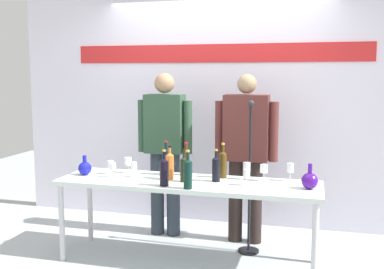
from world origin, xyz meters
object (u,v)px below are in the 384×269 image
wine_bottle_7 (164,171)px  wine_glass_right_1 (290,168)px  wine_glass_left_1 (113,167)px  wine_glass_left_3 (134,167)px  decanter_blue_right (310,180)px  wine_glass_right_2 (264,169)px  decanter_blue_left (85,168)px  presenter_right (246,147)px  wine_glass_right_3 (247,167)px  wine_bottle_4 (188,173)px  wine_bottle_5 (184,168)px  wine_bottle_0 (216,168)px  wine_bottle_3 (166,161)px  wine_bottle_1 (170,165)px  wine_glass_right_0 (247,175)px  wine_bottle_2 (186,161)px  microphone_stand (249,203)px  display_table (188,188)px  wine_bottle_6 (223,163)px  wine_glass_left_0 (128,162)px  presenter_left (165,144)px  wine_glass_left_2 (111,165)px

wine_bottle_7 → wine_glass_right_1: (1.02, 0.46, -0.01)m
wine_glass_left_1 → wine_glass_left_3: wine_glass_left_3 is taller
decanter_blue_right → wine_glass_right_2: size_ratio=1.43×
decanter_blue_left → presenter_right: size_ratio=0.11×
wine_glass_right_3 → wine_glass_right_2: bearing=-5.7°
wine_bottle_4 → wine_glass_right_1: bearing=32.0°
wine_bottle_5 → wine_bottle_0: bearing=16.4°
wine_bottle_0 → wine_bottle_3: size_ratio=0.89×
decanter_blue_left → presenter_right: 1.57m
wine_bottle_1 → wine_glass_right_0: size_ratio=2.23×
wine_bottle_0 → presenter_right: bearing=73.4°
wine_bottle_5 → wine_glass_left_1: bearing=-179.6°
wine_bottle_2 → wine_bottle_7: bearing=-98.4°
presenter_right → wine_glass_left_1: bearing=-148.9°
wine_bottle_7 → microphone_stand: microphone_stand is taller
decanter_blue_right → wine_bottle_2: size_ratio=0.68×
wine_bottle_7 → wine_glass_right_1: 1.12m
wine_bottle_4 → display_table: bearing=106.0°
display_table → wine_bottle_2: 0.31m
wine_bottle_7 → wine_glass_right_0: 0.70m
wine_bottle_1 → wine_glass_right_0: bearing=-3.9°
wine_glass_right_1 → wine_bottle_4: bearing=-148.0°
wine_bottle_1 → wine_glass_right_0: (0.70, -0.05, -0.04)m
decanter_blue_right → microphone_stand: (-0.55, 0.38, -0.34)m
wine_bottle_2 → wine_bottle_4: bearing=-72.6°
wine_glass_left_1 → wine_bottle_4: bearing=-16.6°
display_table → wine_bottle_6: (0.28, 0.21, 0.19)m
wine_bottle_0 → wine_glass_left_0: (-0.89, 0.13, -0.01)m
display_table → wine_glass_left_1: bearing=-176.9°
wine_bottle_5 → display_table: bearing=52.3°
wine_bottle_3 → wine_glass_right_2: 0.92m
presenter_right → wine_bottle_7: presenter_right is taller
wine_glass_right_3 → wine_bottle_5: bearing=-156.7°
microphone_stand → decanter_blue_right: bearing=-34.6°
decanter_blue_left → wine_glass_left_1: decanter_blue_left is taller
presenter_left → decanter_blue_left: bearing=-131.6°
wine_bottle_0 → microphone_stand: 0.56m
wine_bottle_3 → wine_bottle_5: wine_bottle_3 is taller
wine_bottle_0 → wine_bottle_5: 0.28m
decanter_blue_left → wine_glass_left_3: 0.48m
wine_bottle_0 → wine_bottle_4: wine_bottle_4 is taller
display_table → wine_bottle_4: (0.08, -0.27, 0.20)m
wine_glass_right_1 → wine_glass_right_3: wine_glass_right_1 is taller
wine_bottle_0 → wine_bottle_7: wine_bottle_7 is taller
wine_bottle_3 → wine_glass_left_2: wine_bottle_3 is taller
wine_bottle_7 → wine_glass_left_1: (-0.56, 0.19, -0.03)m
wine_bottle_2 → wine_bottle_4: 0.52m
wine_bottle_6 → wine_glass_left_2: bearing=-173.0°
wine_glass_left_0 → microphone_stand: (1.14, 0.19, -0.38)m
presenter_right → wine_glass_left_1: 1.32m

